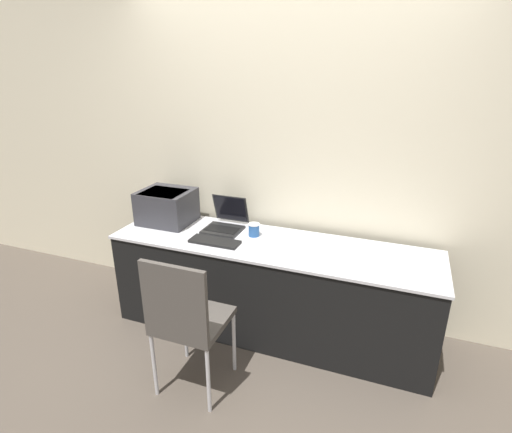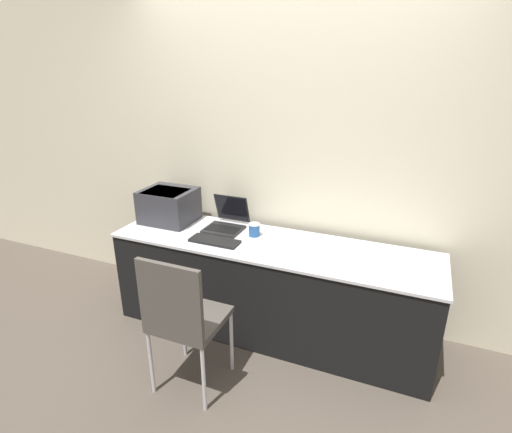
% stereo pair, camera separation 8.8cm
% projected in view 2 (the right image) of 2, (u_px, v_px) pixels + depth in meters
% --- Properties ---
extents(ground_plane, '(14.00, 14.00, 0.00)m').
position_uv_depth(ground_plane, '(254.00, 352.00, 2.89)').
color(ground_plane, brown).
extents(wall_back, '(8.00, 0.05, 2.60)m').
position_uv_depth(wall_back, '(290.00, 156.00, 3.03)').
color(wall_back, beige).
rests_on(wall_back, ground_plane).
extents(table, '(2.38, 0.63, 0.74)m').
position_uv_depth(table, '(270.00, 288.00, 3.02)').
color(table, black).
rests_on(table, ground_plane).
extents(printer, '(0.41, 0.36, 0.27)m').
position_uv_depth(printer, '(169.00, 204.00, 3.25)').
color(printer, '#333338').
rests_on(printer, table).
extents(laptop_left, '(0.29, 0.32, 0.25)m').
position_uv_depth(laptop_left, '(227.00, 221.00, 3.14)').
color(laptop_left, black).
rests_on(laptop_left, table).
extents(external_keyboard, '(0.37, 0.13, 0.02)m').
position_uv_depth(external_keyboard, '(215.00, 241.00, 2.90)').
color(external_keyboard, black).
rests_on(external_keyboard, table).
extents(coffee_cup, '(0.09, 0.09, 0.10)m').
position_uv_depth(coffee_cup, '(254.00, 230.00, 3.00)').
color(coffee_cup, '#285699').
rests_on(coffee_cup, table).
extents(chair, '(0.41, 0.41, 0.95)m').
position_uv_depth(chair, '(183.00, 315.00, 2.37)').
color(chair, '#4C4742').
rests_on(chair, ground_plane).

